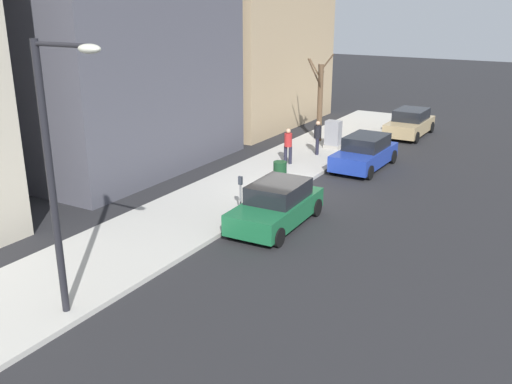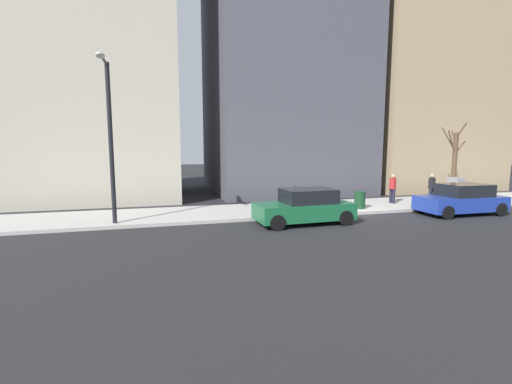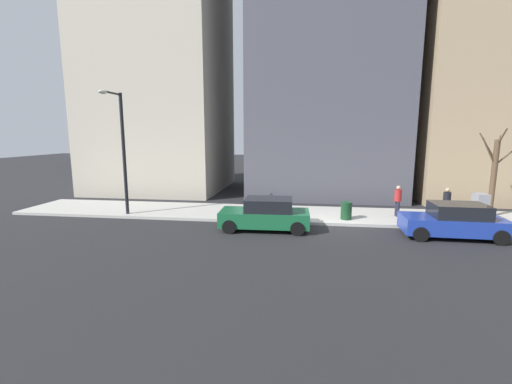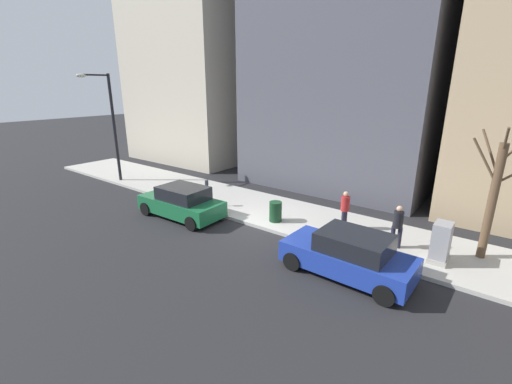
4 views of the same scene
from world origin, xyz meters
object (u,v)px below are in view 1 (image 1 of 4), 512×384
Objects in this scene: parked_car_tan at (410,123)px; trash_bin at (280,172)px; pedestrian_near_meter at (318,136)px; bare_tree at (320,100)px; parking_meter at (240,190)px; streetlamp at (57,161)px; parked_car_green at (277,205)px; utility_box at (333,135)px; pedestrian_midblock at (288,144)px; parked_car_blue at (365,153)px.

trash_bin is at bearing 81.14° from parked_car_tan.
trash_bin is at bearing 165.51° from pedestrian_near_meter.
parking_meter is at bearing 100.61° from bare_tree.
streetlamp is 17.23m from pedestrian_near_meter.
parked_car_green is at bearing 107.58° from bare_tree.
bare_tree is (1.31, -1.13, 1.55)m from utility_box.
parked_car_green is at bearing 102.74° from utility_box.
streetlamp is (1.43, 23.89, 3.28)m from parked_car_tan.
bare_tree reaches higher than trash_bin.
pedestrian_midblock is at bearing -77.19° from parking_meter.
parked_car_green is 8.65m from streetlamp.
parked_car_blue is at bearing -125.79° from pedestrian_near_meter.
parked_car_blue is 2.55× the size of pedestrian_near_meter.
utility_box is 1.55m from pedestrian_near_meter.
parked_car_green is at bearing 90.60° from parked_car_tan.
streetlamp reaches higher than parked_car_green.
parked_car_blue is 3.14× the size of parking_meter.
pedestrian_midblock is at bearing -69.17° from trash_bin.
parked_car_tan is 7.44m from pedestrian_near_meter.
parked_car_blue is 2.83m from pedestrian_near_meter.
bare_tree reaches higher than pedestrian_near_meter.
parked_car_blue is 16.62m from streetlamp.
bare_tree is at bearing -86.16° from pedestrian_midblock.
bare_tree is 8.09m from trash_bin.
pedestrian_near_meter reaches higher than utility_box.
parked_car_tan is 0.91× the size of bare_tree.
utility_box is 3.85m from pedestrian_midblock.
streetlamp is at bearing 92.98° from trash_bin.
parked_car_green is 0.65× the size of streetlamp.
parked_car_tan is at bearing -99.65° from trash_bin.
bare_tree is at bearing -83.21° from streetlamp.
trash_bin is at bearing 65.22° from parked_car_blue.
parking_meter is at bearing 79.72° from parked_car_blue.
utility_box is 0.31× the size of bare_tree.
trash_bin is (-1.71, 7.70, -1.79)m from bare_tree.
parked_car_blue is 4.84m from trash_bin.
parked_car_green is 9.41m from pedestrian_near_meter.
trash_bin is (2.04, 12.01, -0.14)m from parked_car_tan.
trash_bin is 5.12m from pedestrian_near_meter.
trash_bin is (0.62, -11.87, -3.42)m from streetlamp.
trash_bin is 0.54× the size of pedestrian_near_meter.
utility_box is at bearing -79.13° from parked_car_green.
pedestrian_midblock is at bearing -83.47° from streetlamp.
utility_box is at bearing -86.84° from streetlamp.
utility_box is (2.39, -10.56, 0.11)m from parked_car_green.
parking_meter is at bearing 94.66° from utility_box.
parked_car_tan is at bearing -92.07° from parked_car_green.
streetlamp is 15.05m from pedestrian_midblock.
bare_tree is at bearing -74.29° from parked_car_green.
parked_car_green is at bearing 90.32° from parked_car_blue.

